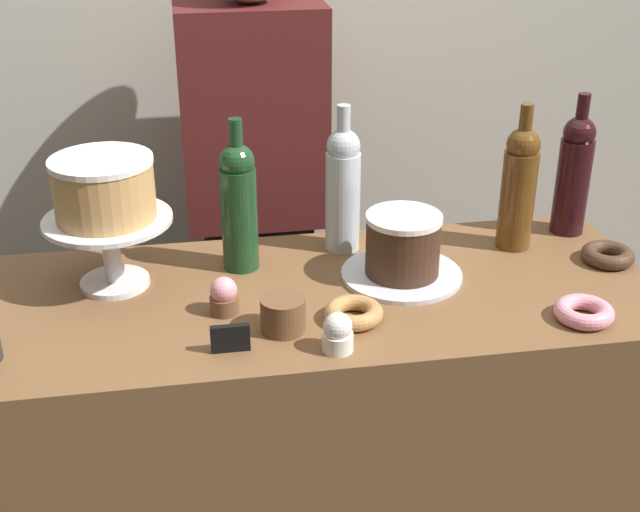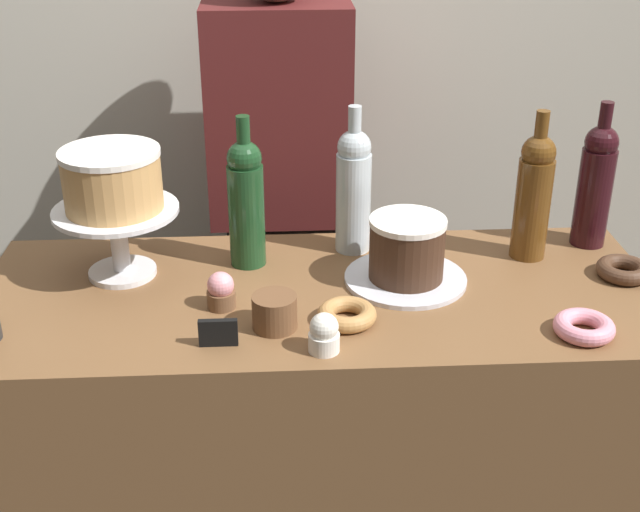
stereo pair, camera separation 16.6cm
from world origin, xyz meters
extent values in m
cube|color=#BCB7A8|center=(0.00, 0.85, 1.30)|extent=(6.00, 0.05, 2.60)
cube|color=brown|center=(0.00, 0.00, 0.46)|extent=(1.37, 0.56, 0.93)
cylinder|color=silver|center=(-0.41, 0.10, 0.94)|extent=(0.14, 0.14, 0.01)
cylinder|color=silver|center=(-0.41, 0.10, 1.01)|extent=(0.04, 0.04, 0.13)
cylinder|color=silver|center=(-0.41, 0.10, 1.07)|extent=(0.25, 0.25, 0.01)
cylinder|color=tan|center=(-0.41, 0.10, 1.14)|extent=(0.20, 0.20, 0.11)
cylinder|color=white|center=(-0.41, 0.10, 1.20)|extent=(0.20, 0.20, 0.01)
cylinder|color=silver|center=(0.18, 0.04, 0.93)|extent=(0.25, 0.25, 0.01)
cylinder|color=#3D2619|center=(0.18, 0.04, 1.00)|extent=(0.15, 0.15, 0.12)
cylinder|color=white|center=(0.18, 0.04, 1.06)|extent=(0.16, 0.16, 0.01)
cylinder|color=#193D1E|center=(-0.15, 0.14, 1.04)|extent=(0.08, 0.08, 0.22)
sphere|color=#193D1E|center=(-0.15, 0.14, 1.17)|extent=(0.07, 0.07, 0.07)
cylinder|color=#193D1E|center=(-0.15, 0.14, 1.22)|extent=(0.03, 0.03, 0.08)
cylinder|color=#5B3814|center=(0.46, 0.14, 1.04)|extent=(0.08, 0.08, 0.22)
sphere|color=#5B3814|center=(0.46, 0.14, 1.17)|extent=(0.07, 0.07, 0.07)
cylinder|color=#5B3814|center=(0.46, 0.14, 1.22)|extent=(0.03, 0.03, 0.08)
cylinder|color=black|center=(0.61, 0.19, 1.04)|extent=(0.08, 0.08, 0.22)
sphere|color=black|center=(0.61, 0.19, 1.17)|extent=(0.07, 0.07, 0.07)
cylinder|color=black|center=(0.61, 0.19, 1.22)|extent=(0.03, 0.03, 0.08)
cylinder|color=#B2BCC1|center=(0.08, 0.19, 1.04)|extent=(0.08, 0.08, 0.22)
sphere|color=#B2BCC1|center=(0.08, 0.19, 1.17)|extent=(0.07, 0.07, 0.07)
cylinder|color=#B2BCC1|center=(0.08, 0.19, 1.22)|extent=(0.03, 0.03, 0.08)
cylinder|color=brown|center=(-0.19, -0.05, 0.95)|extent=(0.06, 0.06, 0.03)
sphere|color=pink|center=(-0.19, -0.05, 0.98)|extent=(0.05, 0.05, 0.05)
cylinder|color=white|center=(-0.01, -0.22, 0.95)|extent=(0.06, 0.06, 0.03)
sphere|color=white|center=(-0.01, -0.22, 0.98)|extent=(0.05, 0.05, 0.05)
torus|color=#472D1E|center=(0.63, 0.03, 0.95)|extent=(0.11, 0.11, 0.03)
torus|color=#B27F47|center=(0.04, -0.12, 0.95)|extent=(0.11, 0.11, 0.03)
torus|color=pink|center=(0.47, -0.19, 0.95)|extent=(0.11, 0.11, 0.03)
cylinder|color=brown|center=(-0.09, -0.13, 0.94)|extent=(0.08, 0.08, 0.01)
cylinder|color=brown|center=(-0.09, -0.13, 0.95)|extent=(0.08, 0.08, 0.01)
cylinder|color=brown|center=(-0.09, -0.13, 0.96)|extent=(0.08, 0.08, 0.01)
cylinder|color=brown|center=(-0.09, -0.13, 0.97)|extent=(0.08, 0.08, 0.01)
cylinder|color=brown|center=(-0.09, -0.13, 0.98)|extent=(0.08, 0.08, 0.01)
cylinder|color=brown|center=(-0.09, -0.13, 0.99)|extent=(0.08, 0.08, 0.01)
cube|color=black|center=(-0.19, -0.19, 0.96)|extent=(0.07, 0.01, 0.05)
cube|color=black|center=(-0.07, 0.58, 0.42)|extent=(0.28, 0.18, 0.85)
cube|color=#4C1919|center=(-0.07, 0.58, 1.12)|extent=(0.36, 0.22, 0.55)
camera|label=1|loc=(-0.25, -1.47, 1.75)|focal=47.43mm
camera|label=2|loc=(-0.08, -1.49, 1.75)|focal=47.43mm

